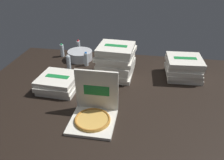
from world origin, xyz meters
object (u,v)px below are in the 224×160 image
pizza_stack_center_near (58,83)px  water_bottle_1 (69,62)px  pizza_stack_left_mid (184,68)px  water_bottle_2 (86,59)px  ice_bucket (80,55)px  open_pizza_box (94,111)px  pizza_stack_center_far (116,61)px  water_bottle_0 (62,50)px  water_bottle_3 (78,47)px

pizza_stack_center_near → water_bottle_1: (-0.05, 0.52, 0.02)m
water_bottle_1 → pizza_stack_left_mid: bearing=0.8°
water_bottle_1 → water_bottle_2: 0.25m
pizza_stack_center_near → ice_bucket: bearing=89.5°
pizza_stack_center_near → water_bottle_2: water_bottle_2 is taller
open_pizza_box → water_bottle_2: bearing=108.7°
open_pizza_box → ice_bucket: bearing=111.8°
open_pizza_box → water_bottle_2: open_pizza_box is taller
pizza_stack_center_far → pizza_stack_left_mid: bearing=8.6°
ice_bucket → water_bottle_0: 0.31m
open_pizza_box → pizza_stack_left_mid: (0.91, 1.01, 0.04)m
pizza_stack_left_mid → pizza_stack_center_far: 0.86m
water_bottle_0 → water_bottle_3: bearing=45.8°
open_pizza_box → water_bottle_0: 1.61m
ice_bucket → water_bottle_1: bearing=-100.8°
open_pizza_box → water_bottle_0: open_pizza_box is taller
water_bottle_3 → water_bottle_0: bearing=-134.2°
ice_bucket → pizza_stack_center_far: bearing=-35.8°
pizza_stack_left_mid → ice_bucket: 1.47m
open_pizza_box → pizza_stack_center_far: size_ratio=0.92×
ice_bucket → water_bottle_3: water_bottle_3 is taller
ice_bucket → water_bottle_2: bearing=-51.6°
water_bottle_0 → water_bottle_3: (0.20, 0.20, 0.00)m
ice_bucket → water_bottle_1: (-0.06, -0.32, 0.03)m
pizza_stack_center_far → ice_bucket: (-0.60, 0.43, -0.14)m
pizza_stack_center_near → water_bottle_3: bearing=94.9°
pizza_stack_center_far → water_bottle_1: 0.68m
water_bottle_3 → ice_bucket: bearing=-68.8°
open_pizza_box → water_bottle_1: size_ratio=2.25×
water_bottle_1 → water_bottle_0: bearing=121.3°
water_bottle_0 → water_bottle_2: bearing=-29.2°
water_bottle_1 → water_bottle_3: 0.59m
pizza_stack_center_near → water_bottle_0: size_ratio=2.33×
open_pizza_box → pizza_stack_center_near: 0.71m
water_bottle_0 → water_bottle_1: bearing=-58.7°
pizza_stack_center_far → water_bottle_0: pizza_stack_center_far is taller
open_pizza_box → water_bottle_3: open_pizza_box is taller
open_pizza_box → pizza_stack_center_far: 0.90m
pizza_stack_center_near → open_pizza_box: bearing=-41.4°
pizza_stack_center_near → ice_bucket: 0.85m
water_bottle_0 → water_bottle_1: same height
pizza_stack_left_mid → water_bottle_1: 1.50m
ice_bucket → water_bottle_2: 0.23m
pizza_stack_left_mid → pizza_stack_center_near: pizza_stack_left_mid is taller
pizza_stack_left_mid → pizza_stack_center_far: (-0.84, -0.13, 0.08)m
open_pizza_box → pizza_stack_left_mid: 1.37m
pizza_stack_center_far → ice_bucket: bearing=144.2°
pizza_stack_left_mid → ice_bucket: (-1.44, 0.30, -0.06)m
open_pizza_box → pizza_stack_center_near: open_pizza_box is taller
water_bottle_2 → pizza_stack_center_near: bearing=-102.9°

